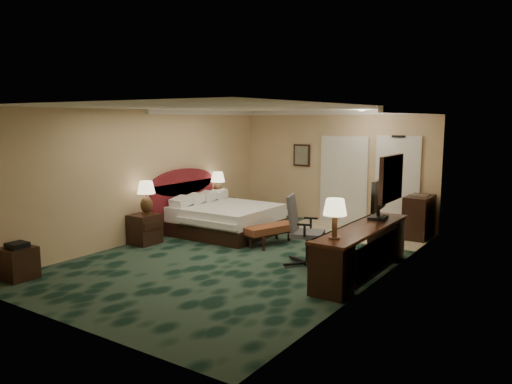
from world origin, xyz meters
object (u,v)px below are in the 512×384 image
Objects in this scene: bed at (226,220)px; bed_bench at (270,235)px; minibar at (419,217)px; nightstand_far at (220,210)px; lamp_near at (146,198)px; nightstand_near at (145,229)px; desk at (362,251)px; lamp_far at (218,185)px; side_table at (18,263)px; tv at (379,199)px; desk_chair at (308,231)px.

bed reaches higher than bed_bench.
bed is 4.11m from minibar.
nightstand_far is 2.51m from lamp_near.
desk is at bearing 6.74° from nightstand_near.
lamp_far is at bearing 156.81° from desk.
bed_bench is at bearing 159.40° from desk.
nightstand_far is at bearing 90.58° from lamp_near.
nightstand_near is at bearing -116.49° from lamp_near.
bed_bench is 4.59m from side_table.
tv reaches higher than side_table.
side_table is 7.69m from minibar.
bed_bench is at bearing -27.22° from nightstand_far.
lamp_far is 0.70× the size of minibar.
lamp_far is at bearing 157.85° from tv.
bed is at bearing -42.94° from lamp_far.
desk_chair is (3.43, 3.21, 0.35)m from side_table.
desk is 3.12× the size of tv.
bed is 3.30× the size of nightstand_near.
lamp_far is (-0.02, 2.43, 0.63)m from nightstand_near.
desk_chair is (-0.97, -0.75, -0.54)m from tv.
bed is 1.72× the size of bed_bench.
desk reaches higher than side_table.
nightstand_far is 0.69× the size of tv.
nightstand_near is (-0.83, -1.63, -0.01)m from bed.
bed is at bearing 139.61° from desk_chair.
bed is 2.25× the size of tv.
lamp_far is (-0.86, 0.80, 0.61)m from bed.
bed reaches higher than nightstand_far.
minibar is at bearing 14.00° from nightstand_far.
side_table is at bearing -89.99° from nightstand_far.
tv reaches higher than lamp_near.
tv is (4.40, -1.21, 0.84)m from nightstand_far.
bed is at bearing 166.79° from tv.
lamp_near reaches higher than side_table.
lamp_far is 4.57m from tv.
side_table is 5.46m from desk.
bed is 1.19m from nightstand_far.
side_table is (-2.13, -4.07, 0.06)m from bed_bench.
lamp_near is 4.54m from tv.
lamp_far reaches higher than desk_chair.
nightstand_near is 4.45m from desk.
bed_bench is 2.28× the size of side_table.
bed is 3.92× the size of side_table.
minibar is (4.45, 3.59, 0.15)m from nightstand_near.
lamp_far is at bearing -116.29° from nightstand_far.
lamp_far is 0.55× the size of bed_bench.
desk is (3.59, -1.10, 0.08)m from bed.
nightstand_near is 2.69m from side_table.
nightstand_near is 0.64m from lamp_near.
desk_chair is (2.60, -1.10, 0.29)m from bed.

